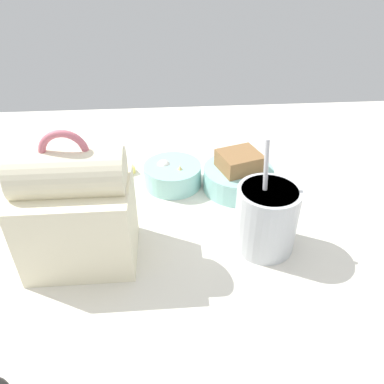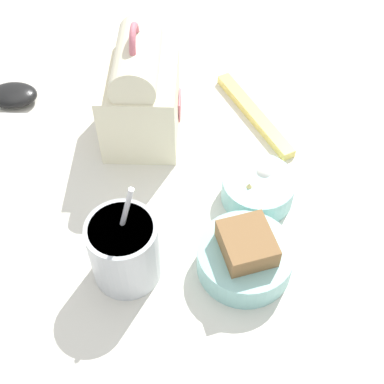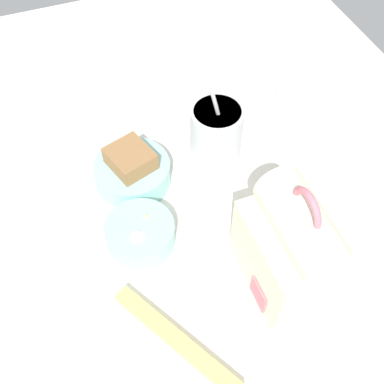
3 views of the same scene
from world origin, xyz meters
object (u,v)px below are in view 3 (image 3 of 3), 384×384
Objects in this scene: bento_bowl_sandwich at (132,171)px; keyboard at (353,152)px; bento_bowl_snacks at (141,233)px; lunch_bag at (293,249)px; chopstick_case at (176,340)px; soup_cup at (216,132)px.

keyboard is at bearing 77.80° from bento_bowl_sandwich.
lunch_bag is at bearing 53.25° from bento_bowl_snacks.
lunch_bag is at bearing 101.27° from chopstick_case.
bento_bowl_snacks is (14.15, -19.40, -3.36)cm from soup_cup.
soup_cup is 0.86× the size of chopstick_case.
lunch_bag is 1.02× the size of chopstick_case.
soup_cup is 38.62cm from chopstick_case.
soup_cup reaches higher than chopstick_case.
soup_cup is 17.23cm from bento_bowl_sandwich.
chopstick_case is at bearing -1.14° from bento_bowl_snacks.
keyboard is at bearing 67.54° from soup_cup.
bento_bowl_sandwich is at bearing 174.92° from chopstick_case.
soup_cup is at bearing 126.11° from bento_bowl_snacks.
lunch_bag is 33.06cm from bento_bowl_sandwich.
lunch_bag is 1.58× the size of bento_bowl_sandwich.
chopstick_case is at bearing -62.99° from keyboard.
bento_bowl_sandwich is 13.21cm from bento_bowl_snacks.
chopstick_case is at bearing -31.08° from soup_cup.
bento_bowl_sandwich is at bearing -86.01° from soup_cup.
keyboard is 3.57× the size of bento_bowl_snacks.
bento_bowl_sandwich is at bearing -148.10° from lunch_bag.
soup_cup reaches higher than bento_bowl_snacks.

